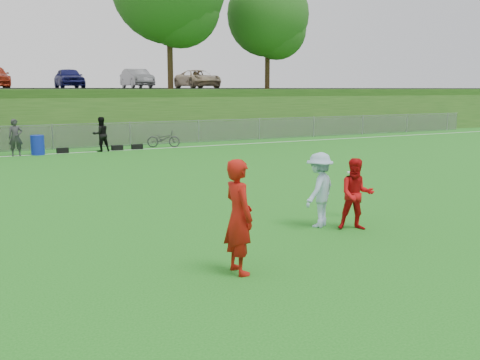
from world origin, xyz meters
TOP-DOWN VIEW (x-y plane):
  - ground at (0.00, 0.00)m, footprint 120.00×120.00m
  - sideline_far at (0.00, 18.00)m, footprint 60.00×0.10m
  - fence at (0.00, 20.00)m, footprint 58.00×0.06m
  - berm at (0.00, 31.00)m, footprint 120.00×18.00m
  - parking_lot at (0.00, 33.00)m, footprint 120.00×12.00m
  - tree_green_far at (16.16, 25.92)m, footprint 5.88×5.88m
  - car_row at (-1.17, 32.00)m, footprint 32.04×5.18m
  - gear_bags at (0.93, 18.10)m, footprint 7.41×0.35m
  - player_red_left at (0.03, -0.75)m, footprint 0.47×0.71m
  - player_red_center at (3.58, 0.58)m, footprint 0.95×0.89m
  - player_blue at (3.02, 1.17)m, footprint 1.24×1.09m
  - frisbee at (4.27, 1.56)m, footprint 0.27×0.27m
  - recycling_bin at (-0.96, 18.00)m, footprint 0.80×0.80m
  - bicycle at (5.35, 18.45)m, footprint 1.81×1.27m

SIDE VIEW (x-z plane):
  - ground at x=0.00m, z-range 0.00..0.00m
  - sideline_far at x=0.00m, z-range 0.00..0.01m
  - gear_bags at x=0.93m, z-range 0.00..0.26m
  - bicycle at x=5.35m, z-range 0.00..0.90m
  - recycling_bin at x=-0.96m, z-range 0.00..0.91m
  - fence at x=0.00m, z-range 0.00..1.30m
  - player_red_center at x=3.58m, z-range 0.00..1.57m
  - player_blue at x=3.02m, z-range 0.00..1.67m
  - player_red_left at x=0.03m, z-range 0.00..1.93m
  - frisbee at x=4.27m, z-range 1.07..1.09m
  - berm at x=0.00m, z-range 0.00..3.00m
  - parking_lot at x=0.00m, z-range 3.00..3.10m
  - car_row at x=-1.17m, z-range 3.10..4.54m
  - tree_green_far at x=16.16m, z-range 3.87..12.06m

